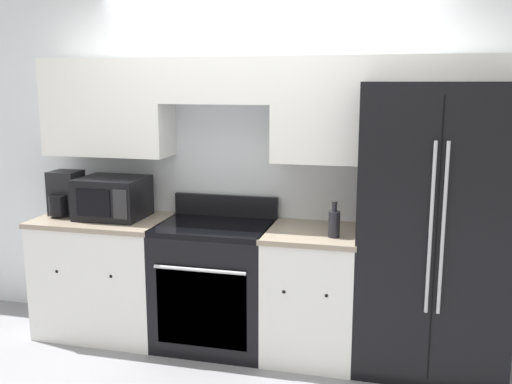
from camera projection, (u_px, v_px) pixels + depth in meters
ground_plane at (245, 367)px, 3.83m from camera, size 12.00×12.00×0.00m
wall_back at (268, 144)px, 4.12m from camera, size 8.00×0.39×2.60m
lower_cabinets_left at (106, 275)px, 4.33m from camera, size 0.97×0.64×0.89m
lower_cabinets_right at (312, 293)px, 3.95m from camera, size 0.63×0.64×0.89m
oven_range at (215, 284)px, 4.12m from camera, size 0.80×0.65×1.05m
refrigerator at (432, 228)px, 3.73m from camera, size 0.94×0.79×1.89m
microwave at (113, 198)px, 4.22m from camera, size 0.47×0.41×0.30m
bottle at (334, 223)px, 3.69m from camera, size 0.08×0.08×0.24m
electric_kettle at (65, 195)px, 4.32m from camera, size 0.22×0.28×0.33m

